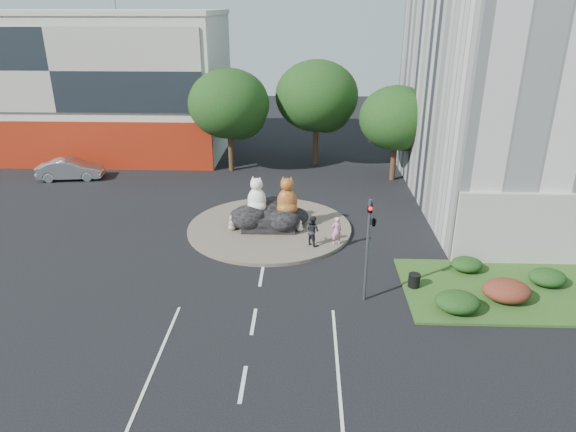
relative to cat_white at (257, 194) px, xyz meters
name	(u,v)px	position (x,y,z in m)	size (l,w,h in m)	color
ground	(254,322)	(0.76, -10.19, -2.21)	(120.00, 120.00, 0.00)	black
roundabout_island	(270,227)	(0.76, -0.19, -2.11)	(10.00, 10.00, 0.20)	brown
rock_plinth	(269,219)	(0.76, -0.19, -1.56)	(3.20, 2.60, 0.90)	black
shophouse_block	(84,84)	(-17.25, 17.72, 3.97)	(25.20, 12.30, 17.40)	beige
grass_verge	(508,290)	(12.76, -7.19, -2.15)	(10.00, 6.00, 0.12)	#234C19
tree_left	(230,107)	(-3.17, 11.87, 3.04)	(6.46, 6.46, 8.27)	#382314
tree_mid	(317,99)	(3.83, 13.87, 3.35)	(6.84, 6.84, 8.76)	#382314
tree_right	(397,121)	(9.83, 9.87, 2.42)	(5.70, 5.70, 7.30)	#382314
hedge_near_green	(457,302)	(9.76, -9.19, -1.64)	(2.00, 1.60, 0.90)	black
hedge_red	(507,291)	(12.26, -8.19, -1.60)	(2.20, 1.76, 0.99)	#492013
hedge_mid_green	(547,277)	(14.76, -6.69, -1.69)	(1.80, 1.44, 0.81)	black
hedge_back_green	(467,264)	(11.26, -5.39, -1.73)	(1.60, 1.28, 0.72)	black
traffic_light	(371,229)	(5.85, -8.19, 1.41)	(0.44, 1.24, 5.00)	#595B60
street_lamp	(503,170)	(13.57, -2.19, 2.34)	(2.34, 0.22, 8.06)	#595B60
cat_white	(257,194)	(0.00, 0.00, 0.00)	(1.33, 1.16, 2.22)	white
cat_tabby	(287,195)	(1.85, -0.27, 0.06)	(1.41, 1.22, 2.35)	#A75522
kitten_calico	(232,222)	(-1.46, -0.80, -1.54)	(0.57, 0.49, 0.95)	silver
kitten_white	(300,225)	(2.63, -0.85, -1.66)	(0.42, 0.37, 0.71)	silver
pedestrian_pink	(337,231)	(4.72, -2.61, -1.19)	(0.60, 0.40, 1.65)	pink
pedestrian_dark	(313,230)	(3.36, -2.74, -1.14)	(0.85, 0.66, 1.75)	#22222A
parked_car	(70,169)	(-15.59, 9.01, -1.40)	(1.72, 4.93, 1.63)	#B1B4B9
litter_bin	(414,280)	(8.26, -7.09, -1.76)	(0.57, 0.57, 0.66)	black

